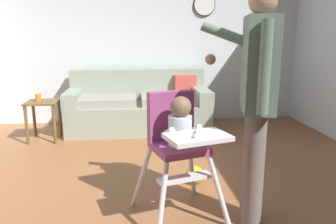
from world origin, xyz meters
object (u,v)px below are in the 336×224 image
Objects in this scene: adult_standing at (256,96)px; toy_ball at (195,175)px; couch at (139,107)px; high_chair at (179,134)px; sippy_cup at (38,98)px; wall_clock at (204,5)px; side_table at (43,112)px.

toy_ball is at bearing -53.87° from adult_standing.
couch is 2.13× the size of high_chair.
high_chair is at bearing -53.31° from sippy_cup.
sippy_cup is at bearing 139.45° from toy_ball.
high_chair is 3.26m from wall_clock.
high_chair is (0.23, -2.47, 0.32)m from couch.
wall_clock reaches higher than adult_standing.
sippy_cup is 2.79m from wall_clock.
adult_standing is 16.65× the size of sippy_cup.
side_table is (-1.49, 2.06, -0.27)m from high_chair.
sippy_cup is 0.29× the size of wall_clock.
wall_clock is at bearing 21.00° from side_table.
wall_clock is at bearing 148.31° from high_chair.
high_chair reaches higher than couch.
toy_ball is (0.47, -1.92, -0.25)m from couch.
adult_standing reaches higher than side_table.
adult_standing is 4.90× the size of wall_clock.
high_chair is at bearing -54.13° from side_table.
adult_standing reaches higher than sippy_cup.
wall_clock reaches higher than high_chair.
couch is 2.77m from adult_standing.
high_chair is 0.57× the size of adult_standing.
high_chair is 2.57m from sippy_cup.
wall_clock is (0.28, 3.07, 0.87)m from adult_standing.
side_table is at bearing -0.00° from sippy_cup.
couch is 1.99m from toy_ball.
adult_standing is 3.20× the size of side_table.
adult_standing is 3.03m from sippy_cup.
wall_clock is at bearing 114.68° from couch.
adult_standing reaches higher than toy_ball.
sippy_cup reaches higher than side_table.
sippy_cup is (-1.77, 1.51, 0.49)m from toy_ball.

